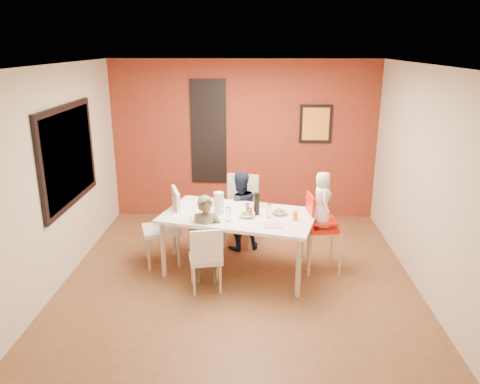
{
  "coord_description": "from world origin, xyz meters",
  "views": [
    {
      "loc": [
        0.21,
        -5.61,
        2.94
      ],
      "look_at": [
        0.0,
        0.3,
        1.05
      ],
      "focal_mm": 35.0,
      "sensor_mm": 36.0,
      "label": 1
    }
  ],
  "objects_px": {
    "dining_table": "(239,219)",
    "child_far": "(239,211)",
    "chair_near": "(206,256)",
    "high_chair": "(319,225)",
    "wine_bottle": "(257,204)",
    "paper_towel_roll": "(219,203)",
    "chair_far": "(241,206)",
    "toddler": "(322,199)",
    "child_near": "(207,240)",
    "chair_left": "(168,223)"
  },
  "relations": [
    {
      "from": "chair_left",
      "to": "child_far",
      "type": "distance_m",
      "value": 1.09
    },
    {
      "from": "chair_left",
      "to": "high_chair",
      "type": "distance_m",
      "value": 2.05
    },
    {
      "from": "child_near",
      "to": "child_far",
      "type": "height_order",
      "value": "child_far"
    },
    {
      "from": "chair_near",
      "to": "high_chair",
      "type": "relative_size",
      "value": 0.79
    },
    {
      "from": "chair_left",
      "to": "child_near",
      "type": "relative_size",
      "value": 0.91
    },
    {
      "from": "chair_left",
      "to": "wine_bottle",
      "type": "xyz_separation_m",
      "value": [
        1.22,
        -0.23,
        0.37
      ]
    },
    {
      "from": "dining_table",
      "to": "chair_far",
      "type": "relative_size",
      "value": 2.06
    },
    {
      "from": "chair_far",
      "to": "high_chair",
      "type": "xyz_separation_m",
      "value": [
        1.05,
        -0.88,
        0.06
      ]
    },
    {
      "from": "high_chair",
      "to": "toddler",
      "type": "distance_m",
      "value": 0.36
    },
    {
      "from": "dining_table",
      "to": "child_near",
      "type": "xyz_separation_m",
      "value": [
        -0.39,
        -0.33,
        -0.16
      ]
    },
    {
      "from": "wine_bottle",
      "to": "child_near",
      "type": "bearing_deg",
      "value": -152.79
    },
    {
      "from": "child_near",
      "to": "toddler",
      "type": "bearing_deg",
      "value": 14.14
    },
    {
      "from": "child_near",
      "to": "paper_towel_roll",
      "type": "height_order",
      "value": "child_near"
    },
    {
      "from": "dining_table",
      "to": "high_chair",
      "type": "distance_m",
      "value": 1.06
    },
    {
      "from": "child_far",
      "to": "paper_towel_roll",
      "type": "distance_m",
      "value": 0.83
    },
    {
      "from": "chair_near",
      "to": "paper_towel_roll",
      "type": "xyz_separation_m",
      "value": [
        0.12,
        0.57,
        0.48
      ]
    },
    {
      "from": "chair_near",
      "to": "chair_far",
      "type": "distance_m",
      "value": 1.58
    },
    {
      "from": "child_far",
      "to": "paper_towel_roll",
      "type": "xyz_separation_m",
      "value": [
        -0.24,
        -0.7,
        0.36
      ]
    },
    {
      "from": "dining_table",
      "to": "wine_bottle",
      "type": "distance_m",
      "value": 0.32
    },
    {
      "from": "paper_towel_roll",
      "to": "chair_left",
      "type": "bearing_deg",
      "value": 163.7
    },
    {
      "from": "chair_left",
      "to": "child_far",
      "type": "xyz_separation_m",
      "value": [
        0.97,
        0.49,
        0.0
      ]
    },
    {
      "from": "dining_table",
      "to": "chair_left",
      "type": "relative_size",
      "value": 2.05
    },
    {
      "from": "dining_table",
      "to": "child_far",
      "type": "relative_size",
      "value": 1.82
    },
    {
      "from": "child_near",
      "to": "toddler",
      "type": "xyz_separation_m",
      "value": [
        1.48,
        0.42,
        0.42
      ]
    },
    {
      "from": "chair_near",
      "to": "toddler",
      "type": "height_order",
      "value": "toddler"
    },
    {
      "from": "dining_table",
      "to": "toddler",
      "type": "height_order",
      "value": "toddler"
    },
    {
      "from": "chair_far",
      "to": "chair_near",
      "type": "bearing_deg",
      "value": -93.2
    },
    {
      "from": "toddler",
      "to": "paper_towel_roll",
      "type": "height_order",
      "value": "toddler"
    },
    {
      "from": "chair_near",
      "to": "wine_bottle",
      "type": "bearing_deg",
      "value": -149.45
    },
    {
      "from": "child_near",
      "to": "toddler",
      "type": "relative_size",
      "value": 1.57
    },
    {
      "from": "dining_table",
      "to": "paper_towel_roll",
      "type": "height_order",
      "value": "paper_towel_roll"
    },
    {
      "from": "child_near",
      "to": "child_far",
      "type": "bearing_deg",
      "value": 68.58
    },
    {
      "from": "toddler",
      "to": "wine_bottle",
      "type": "bearing_deg",
      "value": 89.69
    },
    {
      "from": "chair_near",
      "to": "chair_left",
      "type": "relative_size",
      "value": 0.8
    },
    {
      "from": "dining_table",
      "to": "chair_near",
      "type": "distance_m",
      "value": 0.72
    },
    {
      "from": "toddler",
      "to": "paper_towel_roll",
      "type": "bearing_deg",
      "value": 86.71
    },
    {
      "from": "toddler",
      "to": "paper_towel_roll",
      "type": "xyz_separation_m",
      "value": [
        -1.35,
        -0.08,
        -0.04
      ]
    },
    {
      "from": "child_near",
      "to": "wine_bottle",
      "type": "relative_size",
      "value": 3.96
    },
    {
      "from": "chair_far",
      "to": "toddler",
      "type": "xyz_separation_m",
      "value": [
        1.08,
        -0.88,
        0.41
      ]
    },
    {
      "from": "child_near",
      "to": "wine_bottle",
      "type": "distance_m",
      "value": 0.8
    },
    {
      "from": "toddler",
      "to": "wine_bottle",
      "type": "xyz_separation_m",
      "value": [
        -0.85,
        -0.09,
        -0.04
      ]
    },
    {
      "from": "chair_left",
      "to": "toddler",
      "type": "height_order",
      "value": "toddler"
    },
    {
      "from": "chair_far",
      "to": "toddler",
      "type": "height_order",
      "value": "toddler"
    },
    {
      "from": "high_chair",
      "to": "toddler",
      "type": "height_order",
      "value": "toddler"
    },
    {
      "from": "wine_bottle",
      "to": "paper_towel_roll",
      "type": "distance_m",
      "value": 0.49
    },
    {
      "from": "dining_table",
      "to": "wine_bottle",
      "type": "xyz_separation_m",
      "value": [
        0.23,
        -0.0,
        0.22
      ]
    },
    {
      "from": "high_chair",
      "to": "wine_bottle",
      "type": "xyz_separation_m",
      "value": [
        -0.82,
        -0.09,
        0.31
      ]
    },
    {
      "from": "child_far",
      "to": "paper_towel_roll",
      "type": "relative_size",
      "value": 4.07
    },
    {
      "from": "child_near",
      "to": "child_far",
      "type": "relative_size",
      "value": 0.97
    },
    {
      "from": "chair_far",
      "to": "wine_bottle",
      "type": "relative_size",
      "value": 3.58
    }
  ]
}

